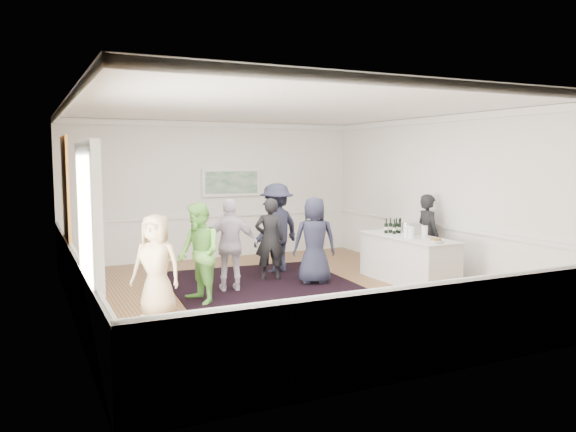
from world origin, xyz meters
name	(u,v)px	position (x,y,z in m)	size (l,w,h in m)	color
floor	(287,294)	(0.00, 0.00, 0.00)	(8.00, 8.00, 0.00)	brown
ceiling	(287,108)	(0.00, 0.00, 3.20)	(7.00, 8.00, 0.02)	white
wall_left	(69,211)	(-3.50, 0.00, 1.60)	(0.02, 8.00, 3.20)	white
wall_right	(447,196)	(3.50, 0.00, 1.60)	(0.02, 8.00, 3.20)	white
wall_back	(215,190)	(0.00, 4.00, 1.60)	(7.00, 0.02, 3.20)	white
wall_front	(447,230)	(0.00, -4.00, 1.60)	(7.00, 0.02, 3.20)	white
wainscoting	(287,266)	(0.00, 0.00, 0.50)	(7.00, 8.00, 1.00)	white
mirror	(66,192)	(-3.45, 1.30, 1.80)	(0.05, 1.25, 1.85)	#F09B46
doorway	(88,241)	(-3.45, -1.90, 1.42)	(0.10, 1.78, 2.56)	white
landscape_painting	(232,182)	(0.40, 3.95, 1.78)	(1.44, 0.06, 0.66)	white
area_rug	(269,288)	(-0.15, 0.48, 0.01)	(3.30, 4.33, 0.02)	black
serving_table	(408,259)	(2.46, -0.15, 0.45)	(0.83, 2.19, 0.89)	silver
bartender	(428,235)	(3.20, 0.18, 0.82)	(0.60, 0.39, 1.64)	black
guest_tan	(156,266)	(-2.37, -0.46, 0.78)	(0.76, 0.49, 1.55)	tan
guest_green	(199,253)	(-1.56, 0.06, 0.82)	(0.80, 0.62, 1.65)	#71C850
guest_lilac	(231,245)	(-0.80, 0.64, 0.82)	(0.97, 0.40, 1.65)	silver
guest_dark_a	(276,228)	(0.60, 1.80, 0.92)	(1.19, 0.68, 1.84)	#202235
guest_dark_b	(270,239)	(0.18, 1.17, 0.80)	(0.58, 0.38, 1.60)	black
guest_navy	(315,240)	(0.82, 0.53, 0.82)	(0.80, 0.52, 1.64)	#202235
wine_bottles	(395,225)	(2.50, 0.34, 1.04)	(0.36, 0.24, 0.31)	black
juice_pitchers	(414,231)	(2.44, -0.35, 1.01)	(0.42, 0.30, 0.24)	#8EC345
ice_bucket	(407,229)	(2.53, -0.01, 1.00)	(0.26, 0.26, 0.24)	silver
nut_bowl	(436,241)	(2.40, -1.00, 0.92)	(0.25, 0.25, 0.08)	white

